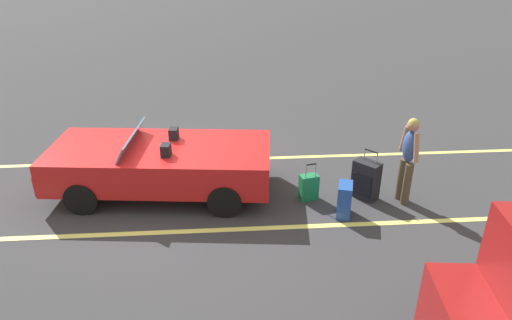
% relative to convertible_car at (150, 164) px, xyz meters
% --- Properties ---
extents(ground_plane, '(80.00, 80.00, 0.00)m').
position_rel_convertible_car_xyz_m(ground_plane, '(-0.21, 0.02, -0.59)').
color(ground_plane, '#333335').
extents(lot_line_near, '(18.00, 0.12, 0.01)m').
position_rel_convertible_car_xyz_m(lot_line_near, '(-0.21, -1.27, -0.59)').
color(lot_line_near, '#EAE066').
rests_on(lot_line_near, ground_plane).
extents(lot_line_mid, '(18.00, 0.12, 0.01)m').
position_rel_convertible_car_xyz_m(lot_line_mid, '(-0.21, 1.43, -0.59)').
color(lot_line_mid, '#EAE066').
rests_on(lot_line_mid, ground_plane).
extents(convertible_car, '(4.30, 2.18, 1.24)m').
position_rel_convertible_car_xyz_m(convertible_car, '(0.00, 0.00, 0.00)').
color(convertible_car, red).
rests_on(convertible_car, ground_plane).
extents(suitcase_large_black, '(0.53, 0.54, 0.95)m').
position_rel_convertible_car_xyz_m(suitcase_large_black, '(-4.03, 0.53, -0.22)').
color(suitcase_large_black, black).
rests_on(suitcase_large_black, ground_plane).
extents(suitcase_medium_bright, '(0.34, 0.45, 0.62)m').
position_rel_convertible_car_xyz_m(suitcase_medium_bright, '(-3.49, 1.12, -0.28)').
color(suitcase_medium_bright, '#1E479E').
rests_on(suitcase_medium_bright, ground_plane).
extents(suitcase_small_carryon, '(0.37, 0.27, 0.77)m').
position_rel_convertible_car_xyz_m(suitcase_small_carryon, '(-2.96, 0.53, -0.34)').
color(suitcase_small_carryon, '#19723F').
rests_on(suitcase_small_carryon, ground_plane).
extents(traveler_person, '(0.27, 0.61, 1.65)m').
position_rel_convertible_car_xyz_m(traveler_person, '(-4.69, 0.72, 0.34)').
color(traveler_person, '#4C3F2D').
rests_on(traveler_person, ground_plane).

